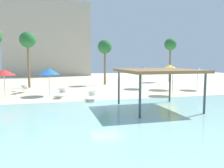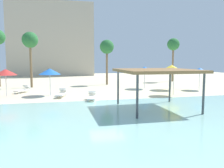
% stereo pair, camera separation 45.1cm
% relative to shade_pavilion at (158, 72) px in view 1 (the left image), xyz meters
% --- Properties ---
extents(ground_plane, '(80.00, 80.00, 0.00)m').
position_rel_shade_pavilion_xyz_m(ground_plane, '(-2.85, 2.47, -2.54)').
color(ground_plane, beige).
extents(lagoon_water, '(44.00, 13.50, 0.04)m').
position_rel_shade_pavilion_xyz_m(lagoon_water, '(-2.85, -2.78, -2.52)').
color(lagoon_water, '#99D1C6').
rests_on(lagoon_water, ground).
extents(shade_pavilion, '(4.89, 4.89, 2.69)m').
position_rel_shade_pavilion_xyz_m(shade_pavilion, '(0.00, 0.00, 0.00)').
color(shade_pavilion, '#42474C').
rests_on(shade_pavilion, ground).
extents(beach_umbrella_yellow_0, '(2.07, 2.07, 2.73)m').
position_rel_shade_pavilion_xyz_m(beach_umbrella_yellow_0, '(4.16, 5.28, -0.10)').
color(beach_umbrella_yellow_0, silver).
rests_on(beach_umbrella_yellow_0, ground).
extents(beach_umbrella_blue_1, '(2.09, 2.09, 2.57)m').
position_rel_shade_pavilion_xyz_m(beach_umbrella_blue_1, '(3.38, 10.65, -0.26)').
color(beach_umbrella_blue_1, silver).
rests_on(beach_umbrella_blue_1, ground).
extents(beach_umbrella_blue_2, '(1.90, 1.90, 2.48)m').
position_rel_shade_pavilion_xyz_m(beach_umbrella_blue_2, '(8.90, 8.13, -0.32)').
color(beach_umbrella_blue_2, silver).
rests_on(beach_umbrella_blue_2, ground).
extents(beach_umbrella_red_3, '(2.00, 2.00, 2.52)m').
position_rel_shade_pavilion_xyz_m(beach_umbrella_red_3, '(-11.03, 7.96, -0.30)').
color(beach_umbrella_red_3, silver).
rests_on(beach_umbrella_red_3, ground).
extents(beach_umbrella_yellow_5, '(2.24, 2.24, 2.80)m').
position_rel_shade_pavilion_xyz_m(beach_umbrella_yellow_5, '(5.97, 9.10, -0.06)').
color(beach_umbrella_yellow_5, silver).
rests_on(beach_umbrella_yellow_5, ground).
extents(beach_umbrella_blue_6, '(2.03, 2.03, 2.54)m').
position_rel_shade_pavilion_xyz_m(beach_umbrella_blue_6, '(-7.19, 7.84, -0.29)').
color(beach_umbrella_blue_6, silver).
rests_on(beach_umbrella_blue_6, ground).
extents(lounge_chair_0, '(1.49, 1.93, 0.74)m').
position_rel_shade_pavilion_xyz_m(lounge_chair_0, '(-9.99, 10.36, -2.21)').
color(lounge_chair_0, white).
rests_on(lounge_chair_0, ground).
extents(lounge_chair_1, '(0.98, 1.98, 0.74)m').
position_rel_shade_pavilion_xyz_m(lounge_chair_1, '(-3.75, 4.30, -2.21)').
color(lounge_chair_1, white).
rests_on(lounge_chair_1, ground).
extents(lounge_chair_3, '(1.06, 1.99, 0.74)m').
position_rel_shade_pavilion_xyz_m(lounge_chair_3, '(-6.17, 6.68, -2.21)').
color(lounge_chair_3, white).
rests_on(lounge_chair_3, ground).
extents(palm_tree_0, '(1.90, 1.90, 6.70)m').
position_rel_shade_pavilion_xyz_m(palm_tree_0, '(-9.67, 14.87, 3.03)').
color(palm_tree_0, brown).
rests_on(palm_tree_0, ground).
extents(palm_tree_1, '(1.90, 1.90, 6.76)m').
position_rel_shade_pavilion_xyz_m(palm_tree_1, '(11.08, 18.24, 3.08)').
color(palm_tree_1, brown).
rests_on(palm_tree_1, ground).
extents(palm_tree_3, '(1.90, 1.90, 6.08)m').
position_rel_shade_pavilion_xyz_m(palm_tree_3, '(-0.02, 15.94, 2.45)').
color(palm_tree_3, brown).
rests_on(palm_tree_3, ground).
extents(hotel_block_0, '(17.71, 10.20, 15.64)m').
position_rel_shade_pavilion_xyz_m(hotel_block_0, '(-7.82, 39.32, 5.28)').
color(hotel_block_0, '#B2A893').
rests_on(hotel_block_0, ground).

